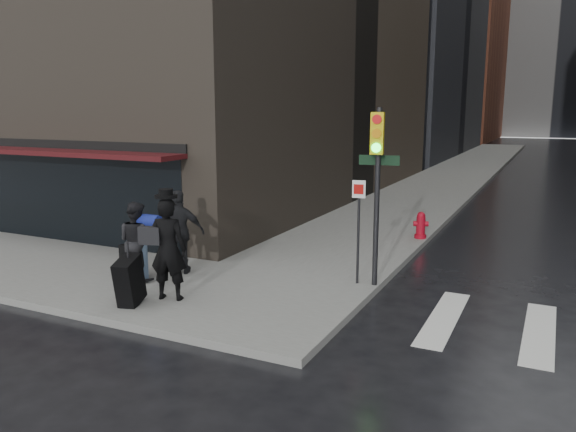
# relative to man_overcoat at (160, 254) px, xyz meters

# --- Properties ---
(ground) EXTENTS (140.00, 140.00, 0.00)m
(ground) POSITION_rel_man_overcoat_xyz_m (1.49, 0.79, -1.07)
(ground) COLOR black
(ground) RESTS_ON ground
(sidewalk_left) EXTENTS (4.00, 50.00, 0.15)m
(sidewalk_left) POSITION_rel_man_overcoat_xyz_m (1.49, 27.79, -0.99)
(sidewalk_left) COLOR slate
(sidewalk_left) RESTS_ON ground
(bldg_left_far) EXTENTS (22.00, 20.00, 26.00)m
(bldg_left_far) POSITION_rel_man_overcoat_xyz_m (-11.51, 62.79, 11.93)
(bldg_left_far) COLOR brown
(bldg_left_far) RESTS_ON ground
(storefront) EXTENTS (8.40, 1.11, 2.83)m
(storefront) POSITION_rel_man_overcoat_xyz_m (-5.51, 2.69, 0.76)
(storefront) COLOR black
(storefront) RESTS_ON ground
(man_overcoat) EXTENTS (1.12, 1.35, 2.18)m
(man_overcoat) POSITION_rel_man_overcoat_xyz_m (0.00, 0.00, 0.00)
(man_overcoat) COLOR black
(man_overcoat) RESTS_ON ground
(man_jeans) EXTENTS (1.19, 0.78, 1.70)m
(man_jeans) POSITION_rel_man_overcoat_xyz_m (-1.29, 0.85, -0.07)
(man_jeans) COLOR black
(man_jeans) RESTS_ON ground
(man_greycoat) EXTENTS (1.18, 0.87, 1.87)m
(man_greycoat) POSITION_rel_man_overcoat_xyz_m (-0.76, 1.63, 0.02)
(man_greycoat) COLOR black
(man_greycoat) RESTS_ON ground
(traffic_light) EXTENTS (0.90, 0.47, 3.64)m
(traffic_light) POSITION_rel_man_overcoat_xyz_m (3.37, 2.61, 1.43)
(traffic_light) COLOR black
(traffic_light) RESTS_ON ground
(fire_hydrant) EXTENTS (0.44, 0.33, 0.76)m
(fire_hydrant) POSITION_rel_man_overcoat_xyz_m (3.29, 7.39, -0.58)
(fire_hydrant) COLOR maroon
(fire_hydrant) RESTS_ON ground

